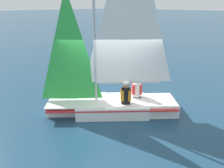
% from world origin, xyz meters
% --- Properties ---
extents(ground_plane, '(260.00, 260.00, 0.00)m').
position_xyz_m(ground_plane, '(0.00, 0.00, 0.00)').
color(ground_plane, navy).
extents(sailboat_main, '(3.97, 4.03, 6.21)m').
position_xyz_m(sailboat_main, '(-0.02, -0.02, 0.92)').
color(sailboat_main, white).
rests_on(sailboat_main, ground_plane).
extents(sailor_helm, '(0.42, 0.43, 1.16)m').
position_xyz_m(sailor_helm, '(-0.48, -0.16, 0.63)').
color(sailor_helm, black).
rests_on(sailor_helm, ground_plane).
extents(sailor_crew, '(0.42, 0.43, 1.16)m').
position_xyz_m(sailor_crew, '(-0.41, -0.83, 0.63)').
color(sailor_crew, black).
rests_on(sailor_crew, ground_plane).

